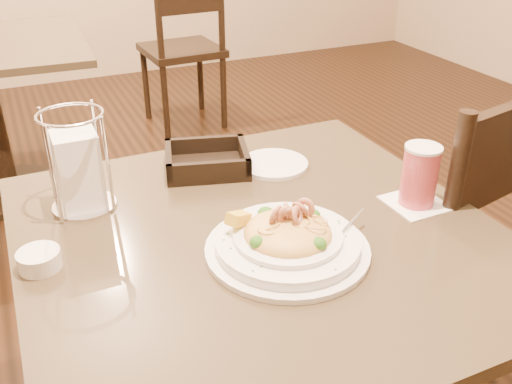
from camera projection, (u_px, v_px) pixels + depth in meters
name	position (u px, v px, depth m)	size (l,w,h in m)	color
main_table	(260.00, 322.00, 1.21)	(0.90, 0.90, 0.72)	black
dining_chair_near	(438.00, 239.00, 1.48)	(0.50, 0.50, 0.93)	black
dining_chair_far	(184.00, 44.00, 3.25)	(0.44, 0.44, 0.93)	black
pasta_bowl	(287.00, 239.00, 1.03)	(0.33, 0.30, 0.10)	white
drink_glass	(420.00, 176.00, 1.17)	(0.12, 0.12, 0.13)	white
bread_basket	(207.00, 162.00, 1.33)	(0.22, 0.20, 0.05)	black
napkin_caddy	(79.00, 168.00, 1.15)	(0.13, 0.13, 0.21)	silver
side_plate	(274.00, 164.00, 1.36)	(0.16, 0.16, 0.01)	white
butter_ramekin	(39.00, 260.00, 1.00)	(0.08, 0.08, 0.03)	white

